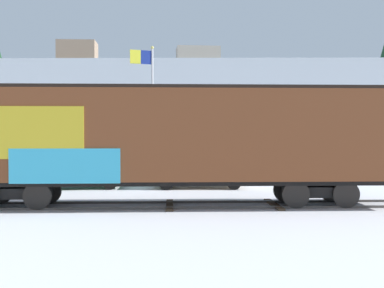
{
  "coord_description": "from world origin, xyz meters",
  "views": [
    {
      "loc": [
        0.26,
        -16.77,
        2.45
      ],
      "look_at": [
        0.06,
        2.74,
        2.1
      ],
      "focal_mm": 45.54,
      "sensor_mm": 36.0,
      "label": 1
    }
  ],
  "objects_px": {
    "parked_car_tan": "(198,170)",
    "parked_car_green": "(74,171)",
    "freight_car": "(168,137)",
    "flagpole": "(148,95)"
  },
  "relations": [
    {
      "from": "parked_car_tan",
      "to": "parked_car_green",
      "type": "bearing_deg",
      "value": -176.91
    },
    {
      "from": "freight_car",
      "to": "flagpole",
      "type": "bearing_deg",
      "value": 99.41
    },
    {
      "from": "parked_car_green",
      "to": "parked_car_tan",
      "type": "bearing_deg",
      "value": 3.09
    },
    {
      "from": "parked_car_green",
      "to": "parked_car_tan",
      "type": "height_order",
      "value": "parked_car_tan"
    },
    {
      "from": "flagpole",
      "to": "parked_car_green",
      "type": "relative_size",
      "value": 1.55
    },
    {
      "from": "flagpole",
      "to": "freight_car",
      "type": "bearing_deg",
      "value": -80.59
    },
    {
      "from": "freight_car",
      "to": "flagpole",
      "type": "distance_m",
      "value": 10.65
    },
    {
      "from": "freight_car",
      "to": "parked_car_green",
      "type": "bearing_deg",
      "value": 130.04
    },
    {
      "from": "parked_car_green",
      "to": "parked_car_tan",
      "type": "relative_size",
      "value": 1.06
    },
    {
      "from": "parked_car_green",
      "to": "parked_car_tan",
      "type": "xyz_separation_m",
      "value": [
        5.72,
        0.31,
        0.02
      ]
    }
  ]
}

